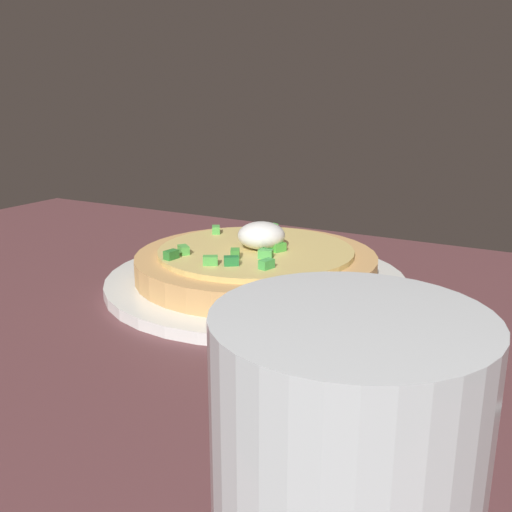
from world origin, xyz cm
name	(u,v)px	position (x,y,z in cm)	size (l,w,h in cm)	color
dining_table	(169,324)	(0.00, 0.00, 1.62)	(101.24, 68.08, 3.25)	brown
plate	(256,281)	(-3.98, -8.84, 3.76)	(28.96, 28.96, 1.02)	white
pizza	(256,262)	(-3.99, -8.84, 5.68)	(23.21, 23.21, 5.33)	tan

